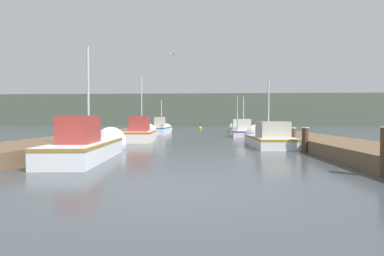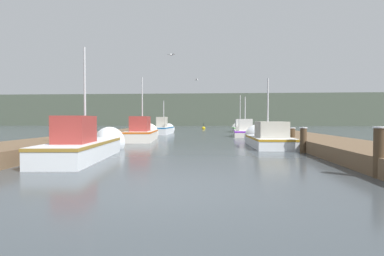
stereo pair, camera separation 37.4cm
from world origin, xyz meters
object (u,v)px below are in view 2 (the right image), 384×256
Objects in this scene: fishing_boat_1 at (266,138)px; fishing_boat_5 at (240,128)px; fishing_boat_4 at (164,129)px; channel_buoy at (204,128)px; mooring_piling_2 at (292,137)px; fishing_boat_3 at (245,132)px; seagull_lead at (171,55)px; fishing_boat_2 at (143,133)px; mooring_piling_1 at (303,140)px; seagull_1 at (196,80)px; mooring_piling_0 at (380,152)px; fishing_boat_0 at (89,145)px.

fishing_boat_5 is at bearing 88.06° from fishing_boat_1.
channel_buoy is at bearing 77.77° from fishing_boat_4.
fishing_boat_5 reaches higher than mooring_piling_2.
fishing_boat_3 is 9.36m from seagull_lead.
fishing_boat_2 is 1.22× the size of fishing_boat_5.
mooring_piling_1 is 1.94× the size of seagull_1.
channel_buoy is at bearing 98.74° from mooring_piling_0.
fishing_boat_4 reaches higher than mooring_piling_0.
seagull_1 is (-4.23, 8.65, 4.29)m from fishing_boat_1.
mooring_piling_0 is at bearing 141.34° from seagull_lead.
mooring_piling_2 is at bearing -78.53° from channel_buoy.
seagull_lead reaches higher than mooring_piling_2.
mooring_piling_2 is at bearing -22.47° from fishing_boat_1.
fishing_boat_4 is (-7.61, 12.52, 0.08)m from fishing_boat_1.
mooring_piling_1 is 30.07m from channel_buoy.
seagull_lead reaches higher than mooring_piling_0.
fishing_boat_2 is 22.88m from channel_buoy.
seagull_1 is (3.36, 4.85, 4.19)m from fishing_boat_2.
fishing_boat_2 reaches higher than mooring_piling_1.
fishing_boat_3 reaches higher than mooring_piling_2.
channel_buoy is (-5.46, 26.90, -0.35)m from mooring_piling_2.
seagull_1 reaches higher than mooring_piling_0.
mooring_piling_0 is 1.26× the size of mooring_piling_2.
seagull_lead is (1.99, -0.26, 5.17)m from fishing_boat_2.
fishing_boat_0 is 6.44× the size of mooring_piling_2.
fishing_boat_2 reaches higher than fishing_boat_1.
fishing_boat_4 is (-0.01, 8.72, -0.02)m from fishing_boat_2.
fishing_boat_3 is (7.33, 14.26, -0.06)m from fishing_boat_0.
fishing_boat_5 reaches higher than channel_buoy.
seagull_lead is (-5.41, -5.51, 5.29)m from fishing_boat_3.
channel_buoy is 18.35m from seagull_1.
mooring_piling_0 is (1.18, -8.73, 0.22)m from fishing_boat_1.
fishing_boat_3 is at bearing -112.06° from seagull_lead.
fishing_boat_0 is 1.09× the size of fishing_boat_2.
fishing_boat_0 is 9.00m from fishing_boat_2.
fishing_boat_2 is 5.40× the size of mooring_piling_1.
seagull_lead is (2.01, -8.98, 5.20)m from fishing_boat_4.
fishing_boat_4 is (-0.09, 17.72, 0.04)m from fishing_boat_0.
mooring_piling_1 is (8.61, -6.98, 0.03)m from fishing_boat_2.
seagull_lead is (-6.61, 6.73, 5.14)m from mooring_piling_1.
mooring_piling_2 is (1.43, -9.53, 0.11)m from fishing_boat_3.
fishing_boat_2 is 1.09× the size of fishing_boat_4.
mooring_piling_0 is at bearing -88.16° from fishing_boat_5.
fishing_boat_5 is (7.67, 22.88, -0.01)m from fishing_boat_0.
fishing_boat_1 reaches higher than mooring_piling_2.
fishing_boat_2 is at bearing 125.02° from mooring_piling_0.
fishing_boat_2 is 11.08m from mooring_piling_1.
channel_buoy is at bearing 79.12° from fishing_boat_0.
fishing_boat_1 is 9.72× the size of seagull_1.
fishing_boat_1 is 1.23× the size of fishing_boat_3.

